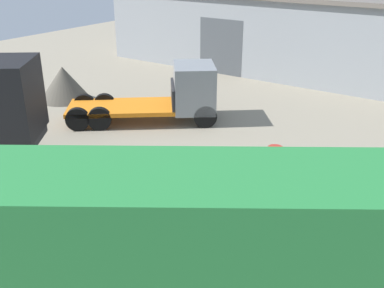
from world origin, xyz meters
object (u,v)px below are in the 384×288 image
object	(u,v)px
container_trailer_green	(259,234)
flatbed_truck_grey	(173,94)
gravel_pile	(64,83)
traffic_cone	(81,155)
oil_drum	(275,158)

from	to	relation	value
container_trailer_green	flatbed_truck_grey	distance (m)	13.39
container_trailer_green	gravel_pile	distance (m)	18.59
flatbed_truck_grey	traffic_cone	bearing A→B (deg)	-130.97
flatbed_truck_grey	traffic_cone	size ratio (longest dim) A/B	12.74
container_trailer_green	gravel_pile	size ratio (longest dim) A/B	4.01
flatbed_truck_grey	gravel_pile	bearing A→B (deg)	147.56
gravel_pile	oil_drum	world-z (taller)	gravel_pile
gravel_pile	oil_drum	bearing A→B (deg)	-5.56
gravel_pile	oil_drum	size ratio (longest dim) A/B	3.13
flatbed_truck_grey	traffic_cone	xyz separation A→B (m)	(-0.26, -5.75, -1.08)
flatbed_truck_grey	oil_drum	distance (m)	6.70
container_trailer_green	traffic_cone	distance (m)	10.54
oil_drum	traffic_cone	world-z (taller)	oil_drum
oil_drum	traffic_cone	distance (m)	7.57
oil_drum	traffic_cone	size ratio (longest dim) A/B	1.60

